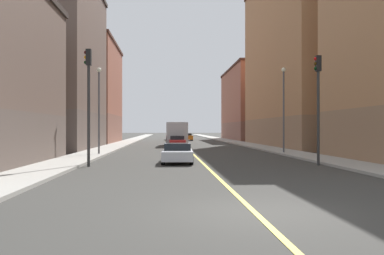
% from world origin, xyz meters
% --- Properties ---
extents(ground_plane, '(400.00, 400.00, 0.00)m').
position_xyz_m(ground_plane, '(0.00, 0.00, 0.00)').
color(ground_plane, '#353531').
rests_on(ground_plane, ground).
extents(sidewalk_left, '(2.75, 168.00, 0.15)m').
position_xyz_m(sidewalk_left, '(8.33, 49.00, 0.07)').
color(sidewalk_left, '#9E9B93').
rests_on(sidewalk_left, ground).
extents(sidewalk_right, '(2.75, 168.00, 0.15)m').
position_xyz_m(sidewalk_right, '(-8.33, 49.00, 0.07)').
color(sidewalk_right, '#9E9B93').
rests_on(sidewalk_right, ground).
extents(lane_center_stripe, '(0.16, 154.00, 0.01)m').
position_xyz_m(lane_center_stripe, '(0.00, 49.00, 0.01)').
color(lane_center_stripe, '#E5D14C').
rests_on(lane_center_stripe, ground).
extents(building_left_mid, '(11.07, 25.53, 21.82)m').
position_xyz_m(building_left_mid, '(15.09, 37.06, 10.92)').
color(building_left_mid, '#8F6B4F').
rests_on(building_left_mid, ground).
extents(building_left_far, '(11.07, 22.89, 13.56)m').
position_xyz_m(building_left_far, '(15.09, 64.62, 6.79)').
color(building_left_far, brown).
rests_on(building_left_far, ground).
extents(building_right_midblock, '(11.07, 16.59, 17.65)m').
position_xyz_m(building_right_midblock, '(-15.09, 32.04, 8.83)').
color(building_right_midblock, brown).
rests_on(building_right_midblock, ground).
extents(building_right_distant, '(11.07, 17.00, 14.82)m').
position_xyz_m(building_right_distant, '(-15.09, 49.60, 7.42)').
color(building_right_distant, brown).
rests_on(building_right_distant, ground).
extents(traffic_light_left_near, '(0.40, 0.32, 6.36)m').
position_xyz_m(traffic_light_left_near, '(6.54, 12.54, 4.09)').
color(traffic_light_left_near, '#2D2D2D').
rests_on(traffic_light_left_near, ground).
extents(traffic_light_right_near, '(0.40, 0.32, 6.56)m').
position_xyz_m(traffic_light_right_near, '(-6.58, 12.54, 4.21)').
color(traffic_light_right_near, '#2D2D2D').
rests_on(traffic_light_right_near, ground).
extents(street_lamp_left_near, '(0.36, 0.36, 7.09)m').
position_xyz_m(street_lamp_left_near, '(7.56, 22.67, 4.45)').
color(street_lamp_left_near, '#4C4C51').
rests_on(street_lamp_left_near, ground).
extents(street_lamp_right_near, '(0.36, 0.36, 6.80)m').
position_xyz_m(street_lamp_right_near, '(-7.56, 21.89, 4.30)').
color(street_lamp_right_near, '#4C4C51').
rests_on(street_lamp_right_near, ground).
extents(car_silver, '(2.00, 4.37, 1.22)m').
position_xyz_m(car_silver, '(-1.53, 14.71, 0.60)').
color(car_silver, silver).
rests_on(car_silver, ground).
extents(car_white, '(1.94, 4.10, 1.38)m').
position_xyz_m(car_white, '(-1.14, 48.62, 0.68)').
color(car_white, white).
rests_on(car_white, ground).
extents(car_yellow, '(1.86, 4.33, 1.30)m').
position_xyz_m(car_yellow, '(-1.29, 61.61, 0.63)').
color(car_yellow, gold).
rests_on(car_yellow, ground).
extents(car_red, '(1.87, 4.24, 1.32)m').
position_xyz_m(car_red, '(-1.03, 35.22, 0.65)').
color(car_red, red).
rests_on(car_red, ground).
extents(car_maroon, '(1.87, 4.05, 1.27)m').
position_xyz_m(car_maroon, '(-1.36, 67.99, 0.62)').
color(car_maroon, maroon).
rests_on(car_maroon, ground).
extents(car_orange, '(2.08, 4.29, 1.31)m').
position_xyz_m(car_orange, '(1.39, 61.10, 0.64)').
color(car_orange, orange).
rests_on(car_orange, ground).
extents(box_truck, '(2.58, 7.92, 2.88)m').
position_xyz_m(box_truck, '(-0.99, 39.07, 1.56)').
color(box_truck, beige).
rests_on(box_truck, ground).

